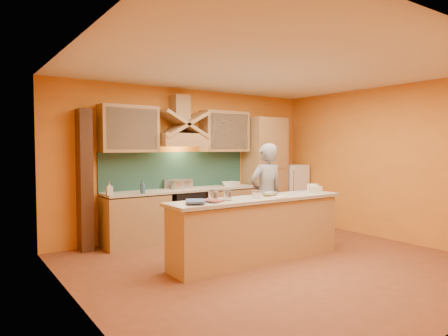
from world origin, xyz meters
TOP-DOWN VIEW (x-y plane):
  - floor at (0.00, 0.00)m, footprint 5.50×5.00m
  - ceiling at (0.00, 0.00)m, footprint 5.50×5.00m
  - wall_back at (0.00, 2.50)m, footprint 5.50×0.02m
  - wall_left at (-2.75, 0.00)m, footprint 0.02×5.00m
  - wall_right at (2.75, 0.00)m, footprint 0.02×5.00m
  - base_cabinet_left at (-1.25, 2.20)m, footprint 1.10×0.60m
  - base_cabinet_right at (0.65, 2.20)m, footprint 1.10×0.60m
  - counter_top at (-0.30, 2.20)m, footprint 3.00×0.62m
  - stove at (-0.30, 2.20)m, footprint 0.60×0.58m
  - backsplash at (-0.30, 2.48)m, footprint 3.00×0.03m
  - range_hood at (-0.30, 2.25)m, footprint 0.92×0.50m
  - hood_chimney at (-0.30, 2.35)m, footprint 0.30×0.30m
  - upper_cabinet_left at (-1.30, 2.33)m, footprint 1.00×0.35m
  - upper_cabinet_right at (0.70, 2.33)m, footprint 1.00×0.35m
  - pantry_column at (1.65, 2.20)m, footprint 0.80×0.60m
  - fridge at (2.40, 2.20)m, footprint 0.58×0.60m
  - trim_column_left at (-2.05, 2.35)m, footprint 0.20×0.30m
  - island_body at (-0.10, 0.30)m, footprint 2.80×0.55m
  - island_top at (-0.10, 0.30)m, footprint 2.90×0.62m
  - person at (0.57, 0.90)m, footprint 0.66×0.45m
  - pot_large at (-0.42, 2.23)m, footprint 0.27×0.27m
  - pot_small at (-0.23, 2.23)m, footprint 0.19×0.19m
  - soap_bottle_a at (-1.75, 2.04)m, footprint 0.10×0.10m
  - soap_bottle_b at (-1.22, 1.94)m, footprint 0.11×0.11m
  - bowl_back at (0.72, 2.24)m, footprint 0.30×0.30m
  - dish_rack at (0.72, 2.09)m, footprint 0.32×0.29m
  - book_lower at (-1.01, 0.24)m, footprint 0.32×0.36m
  - book_upper at (-1.32, 0.30)m, footprint 0.38×0.42m
  - jar_large at (-0.97, 0.18)m, footprint 0.14×0.14m
  - jar_small at (-0.67, 0.27)m, footprint 0.13×0.13m
  - kitchen_scale at (-0.18, 0.24)m, footprint 0.14×0.14m
  - mixing_bowl at (0.15, 0.33)m, footprint 0.26×0.26m
  - cloth at (0.13, 0.10)m, footprint 0.22×0.16m
  - grocery_bag_a at (1.22, 0.43)m, footprint 0.22×0.20m
  - grocery_bag_b at (1.00, 0.18)m, footprint 0.23×0.22m

SIDE VIEW (x-z plane):
  - floor at x=0.00m, z-range -0.01..0.01m
  - base_cabinet_left at x=-1.25m, z-range 0.00..0.86m
  - base_cabinet_right at x=0.65m, z-range 0.00..0.86m
  - island_body at x=-0.10m, z-range 0.00..0.88m
  - stove at x=-0.30m, z-range 0.00..0.90m
  - fridge at x=2.40m, z-range 0.00..1.30m
  - person at x=0.57m, z-range 0.00..1.75m
  - counter_top at x=-0.30m, z-range 0.88..0.92m
  - island_top at x=-0.10m, z-range 0.90..0.95m
  - cloth at x=0.13m, z-range 0.94..0.96m
  - book_lower at x=-1.01m, z-range 0.94..0.97m
  - bowl_back at x=0.72m, z-range 0.92..1.00m
  - dish_rack at x=0.72m, z-range 0.92..1.01m
  - pot_small at x=-0.23m, z-range 0.90..1.04m
  - mixing_bowl at x=0.15m, z-range 0.94..1.01m
  - pot_large at x=-0.42m, z-range 0.90..1.06m
  - book_upper at x=-1.32m, z-range 0.97..0.99m
  - kitchen_scale at x=-0.18m, z-range 0.94..1.04m
  - grocery_bag_b at x=1.00m, z-range 0.94..1.06m
  - grocery_bag_a at x=1.22m, z-range 0.94..1.06m
  - jar_small at x=-0.67m, z-range 0.94..1.09m
  - soap_bottle_a at x=-1.75m, z-range 0.92..1.13m
  - jar_large at x=-0.97m, z-range 0.94..1.12m
  - soap_bottle_b at x=-1.22m, z-range 0.92..1.16m
  - pantry_column at x=1.65m, z-range 0.00..2.30m
  - trim_column_left at x=-2.05m, z-range 0.00..2.30m
  - backsplash at x=-0.30m, z-range 0.90..1.60m
  - wall_back at x=0.00m, z-range 0.00..2.80m
  - wall_left at x=-2.75m, z-range 0.00..2.80m
  - wall_right at x=2.75m, z-range 0.00..2.80m
  - range_hood at x=-0.30m, z-range 1.70..1.94m
  - upper_cabinet_left at x=-1.30m, z-range 1.60..2.40m
  - upper_cabinet_right at x=0.70m, z-range 1.60..2.40m
  - hood_chimney at x=-0.30m, z-range 2.15..2.65m
  - ceiling at x=0.00m, z-range 2.79..2.80m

